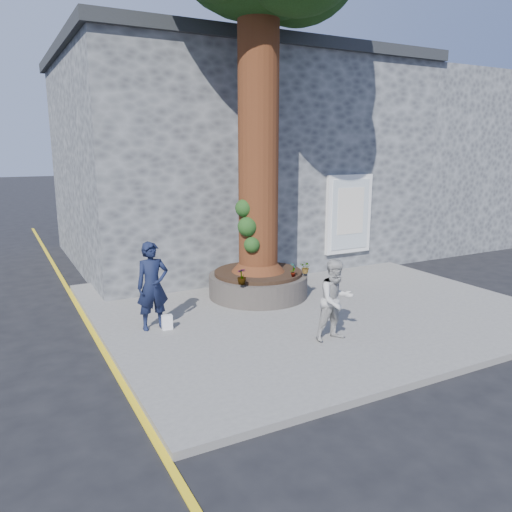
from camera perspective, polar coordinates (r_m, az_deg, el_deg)
name	(u,v)px	position (r m, az deg, el deg)	size (l,w,h in m)	color
ground	(270,333)	(9.81, 1.67, -8.84)	(120.00, 120.00, 0.00)	black
pavement	(306,305)	(11.34, 5.79, -5.62)	(9.00, 8.00, 0.12)	slate
yellow_line	(99,344)	(9.73, -17.47, -9.59)	(0.10, 30.00, 0.01)	yellow
stone_shop	(229,159)	(16.70, -3.08, 11.00)	(10.30, 8.30, 6.30)	#47484B
neighbour_shop	(409,161)	(21.35, 17.12, 10.35)	(6.00, 8.00, 6.00)	#47484B
planter	(258,284)	(11.71, 0.25, -3.17)	(2.30, 2.30, 0.60)	black
man	(153,286)	(9.67, -11.74, -3.37)	(0.62, 0.41, 1.70)	#121832
woman	(336,300)	(9.07, 9.10, -5.01)	(0.72, 0.56, 1.49)	#B1AFA9
shopping_bag	(167,322)	(9.79, -10.13, -7.46)	(0.20, 0.12, 0.28)	white
plant_a	(293,270)	(11.09, 4.27, -1.57)	(0.17, 0.12, 0.33)	gray
plant_b	(272,253)	(12.72, 1.82, 0.33)	(0.20, 0.19, 0.36)	gray
plant_c	(242,276)	(10.48, -1.65, -2.33)	(0.19, 0.19, 0.34)	gray
plant_d	(306,267)	(11.43, 5.72, -1.29)	(0.26, 0.23, 0.29)	gray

